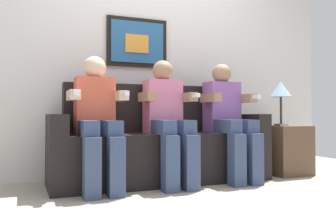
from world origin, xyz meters
name	(u,v)px	position (x,y,z in m)	size (l,w,h in m)	color
ground_plane	(175,188)	(0.00, 0.00, 0.00)	(5.71, 5.71, 0.00)	#9E9384
back_wall_assembly	(145,49)	(0.00, 0.76, 1.30)	(4.39, 0.10, 2.60)	silver
couch	(161,148)	(0.00, 0.33, 0.31)	(1.99, 0.58, 0.90)	black
person_on_left	(97,116)	(-0.62, 0.16, 0.61)	(0.46, 0.56, 1.11)	#D8593F
person_in_middle	(168,116)	(0.00, 0.16, 0.61)	(0.46, 0.56, 1.11)	pink
person_on_right	(228,116)	(0.62, 0.16, 0.61)	(0.46, 0.56, 1.11)	#8C59A5
side_table_right	(286,150)	(1.35, 0.22, 0.25)	(0.40, 0.40, 0.50)	brown
table_lamp	(281,91)	(1.31, 0.25, 0.86)	(0.22, 0.22, 0.46)	#333338
spare_remote_on_table	(286,125)	(1.26, 0.12, 0.51)	(0.04, 0.13, 0.02)	white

